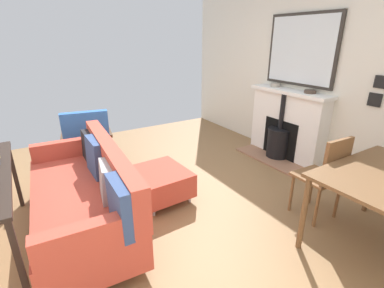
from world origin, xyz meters
The scene contains 11 objects.
ground_plane centered at (0.00, 0.00, 0.00)m, with size 4.97×5.58×0.01m, color olive.
wall_left centered at (-2.49, 0.00, 1.32)m, with size 0.12×5.58×2.64m, color silver.
fireplace centered at (-2.27, -0.21, 0.48)m, with size 0.62×1.32×1.06m.
mirror_over_mantel centered at (-2.40, -0.21, 1.62)m, with size 0.04×1.15×0.99m.
mantel_bowl_near centered at (-2.31, -0.53, 1.09)m, with size 0.14×0.14×0.05m.
mantel_bowl_far centered at (-2.31, 0.11, 1.09)m, with size 0.16×0.16×0.04m.
sofa centered at (0.76, -0.02, 0.36)m, with size 0.93×1.96×0.82m.
ottoman centered at (-0.07, -0.09, 0.23)m, with size 0.61×0.68×0.36m.
armchair_accent centered at (0.43, -1.44, 0.49)m, with size 0.76×0.69×0.87m.
dining_chair_near_fireplace centered at (-1.31, 1.13, 0.53)m, with size 0.42×0.42×0.91m.
photo_gallery_row centered at (-2.41, 0.97, 1.23)m, with size 0.02×0.34×0.37m.
Camera 1 is at (1.13, 2.54, 1.79)m, focal length 26.13 mm.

